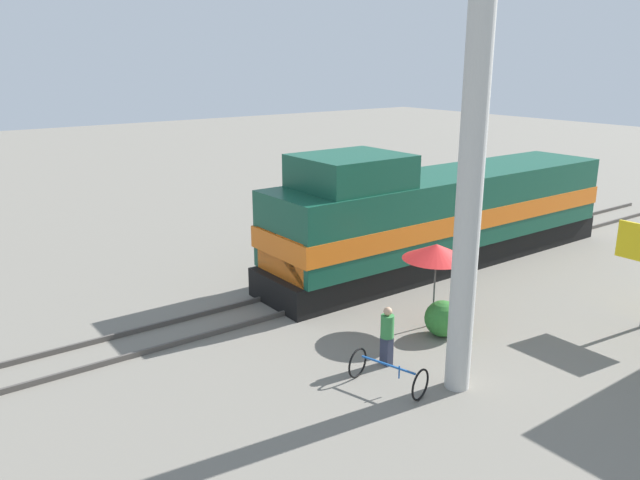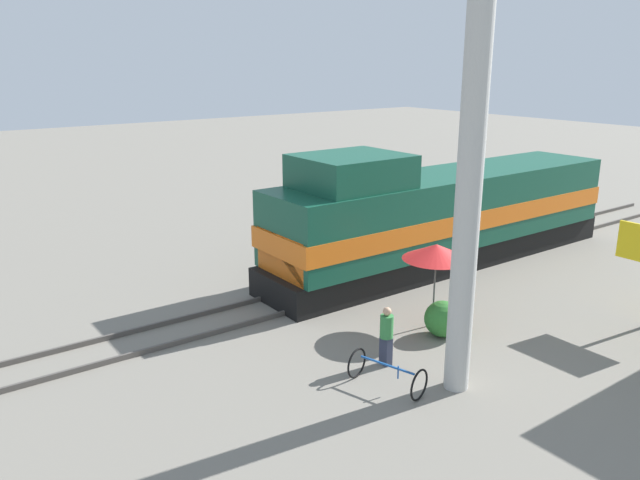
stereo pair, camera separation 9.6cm
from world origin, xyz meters
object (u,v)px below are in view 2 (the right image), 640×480
Objects in this scene: vendor_umbrella at (436,252)px; utility_pole at (473,135)px; locomotive at (439,216)px; bicycle at (387,373)px; person_bystander at (386,334)px.

utility_pole is at bearing -37.13° from vendor_umbrella.
utility_pole reaches higher than vendor_umbrella.
locomotive is at bearing 132.71° from vendor_umbrella.
utility_pole is at bearing -49.54° from bicycle.
locomotive is 10.15m from utility_pole.
vendor_umbrella is 3.27m from person_bystander.
utility_pole is 5.84m from bicycle.
bicycle is (-0.92, -1.38, -5.60)m from utility_pole.
utility_pole is 4.80× the size of vendor_umbrella.
vendor_umbrella is 1.29× the size of bicycle.
bicycle is (5.83, -7.77, -1.51)m from locomotive.
bicycle is (0.92, -0.79, -0.45)m from person_bystander.
utility_pole reaches higher than person_bystander.
person_bystander is (4.92, -6.98, -1.06)m from locomotive.
person_bystander is at bearing -69.69° from vendor_umbrella.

